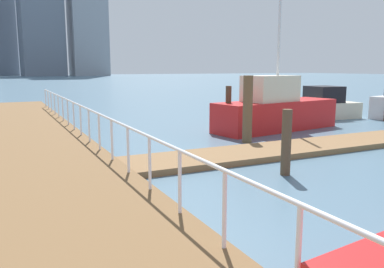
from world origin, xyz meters
The scene contains 9 objects.
ground_plane centered at (0.00, 20.00, 0.00)m, with size 300.00×300.00×0.00m, color slate.
floating_dock centered at (3.22, 10.09, 0.09)m, with size 13.45×2.00×0.18m, color olive.
boardwalk_railing centered at (-3.15, 9.86, 1.22)m, with size 0.06×31.30×1.08m.
dock_piling_1 centered at (2.95, 14.13, 1.01)m, with size 0.24×0.24×2.01m, color #473826.
dock_piling_2 centered at (2.51, 12.05, 1.24)m, with size 0.36×0.36×2.48m, color brown.
dock_piling_3 centered at (0.87, 7.84, 0.86)m, with size 0.25×0.25×1.72m, color brown.
moored_boat_2 centered at (5.36, 14.08, 0.91)m, with size 6.42×2.79×7.04m.
moored_boat_5 centered at (10.01, 16.48, 0.62)m, with size 5.01×2.64×1.76m.
skyline_tower_4 centered at (8.99, 147.63, 21.44)m, with size 13.63×12.61×42.87m, color slate.
Camera 1 is at (-5.69, -0.05, 2.75)m, focal length 36.93 mm.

